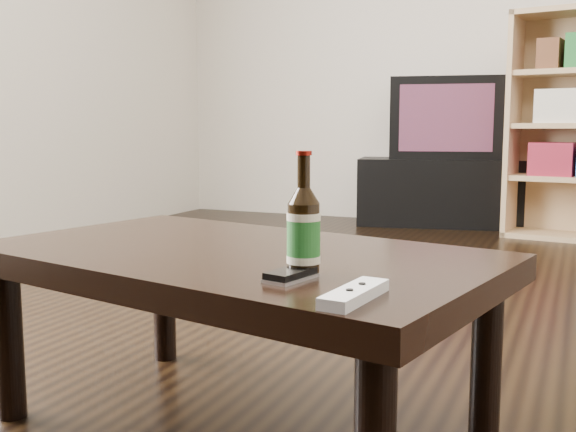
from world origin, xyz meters
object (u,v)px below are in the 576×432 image
at_px(tv_stand, 443,191).
at_px(remote, 355,294).
at_px(tv, 445,118).
at_px(phone, 290,275).
at_px(bookshelf, 573,121).
at_px(coffee_table, 235,274).
at_px(beer_bottle, 304,232).

relative_size(tv_stand, remote, 6.74).
height_order(tv, phone, tv).
distance_m(bookshelf, coffee_table, 3.23).
height_order(bookshelf, phone, bookshelf).
xyz_separation_m(tv, phone, (0.44, -3.70, -0.32)).
bearing_deg(bookshelf, beer_bottle, -88.36).
bearing_deg(bookshelf, coffee_table, -92.81).
relative_size(bookshelf, coffee_table, 1.14).
distance_m(tv, beer_bottle, 3.69).
height_order(bookshelf, remote, bookshelf).
bearing_deg(tv_stand, bookshelf, -33.06).
xyz_separation_m(tv_stand, bookshelf, (0.82, -0.33, 0.48)).
distance_m(coffee_table, phone, 0.32).
height_order(tv_stand, bookshelf, bookshelf).
xyz_separation_m(coffee_table, phone, (0.23, -0.22, 0.06)).
distance_m(tv_stand, tv, 0.50).
bearing_deg(tv, tv_stand, 90.00).
relative_size(tv, coffee_table, 0.68).
bearing_deg(bookshelf, phone, -88.35).
relative_size(bookshelf, remote, 8.00).
bearing_deg(tv_stand, phone, -94.53).
bearing_deg(remote, bookshelf, 92.17).
bearing_deg(phone, tv_stand, 109.68).
relative_size(tv_stand, coffee_table, 0.96).
height_order(tv_stand, tv, tv).
relative_size(tv, remote, 4.75).
distance_m(tv, bookshelf, 0.88).
relative_size(tv_stand, phone, 10.59).
distance_m(coffee_table, beer_bottle, 0.32).
distance_m(tv_stand, phone, 3.73).
distance_m(tv_stand, bookshelf, 1.01).
xyz_separation_m(beer_bottle, phone, (-0.00, -0.05, -0.07)).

